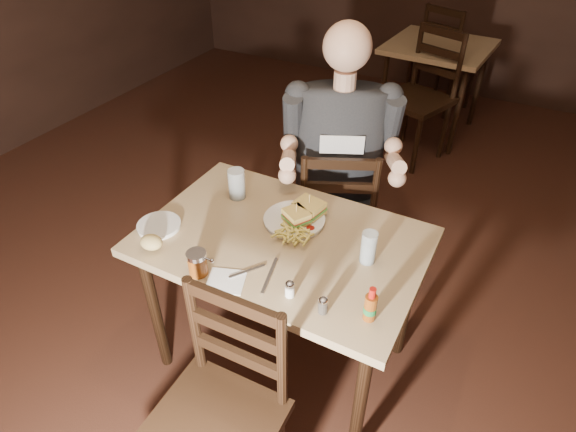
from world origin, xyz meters
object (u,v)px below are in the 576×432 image
at_px(chair_far, 335,213).
at_px(dinner_plate, 294,221).
at_px(hot_sauce, 371,304).
at_px(side_plate, 159,226).
at_px(main_table, 282,254).
at_px(diner, 342,133).
at_px(bg_chair_far, 448,58).
at_px(chair_near, 211,428).
at_px(syrup_dispenser, 197,263).
at_px(bg_table, 438,55).
at_px(glass_left, 237,184).
at_px(bg_chair_near, 416,100).
at_px(glass_right, 369,247).

relative_size(chair_far, dinner_plate, 3.58).
height_order(hot_sauce, side_plate, hot_sauce).
distance_m(main_table, diner, 0.67).
bearing_deg(bg_chair_far, hot_sauce, 119.13).
height_order(main_table, chair_near, chair_near).
bearing_deg(syrup_dispenser, bg_table, 87.68).
bearing_deg(dinner_plate, hot_sauce, -37.40).
relative_size(bg_chair_far, glass_left, 6.93).
height_order(main_table, chair_far, chair_far).
bearing_deg(dinner_plate, chair_far, 92.27).
bearing_deg(hot_sauce, syrup_dispenser, -172.19).
bearing_deg(syrup_dispenser, side_plate, 155.25).
bearing_deg(bg_chair_near, bg_chair_far, 110.26).
bearing_deg(chair_near, diner, 93.18).
distance_m(chair_near, syrup_dispenser, 0.57).
bearing_deg(chair_far, hot_sauce, 93.87).
xyz_separation_m(main_table, dinner_plate, (-0.01, 0.12, 0.09)).
xyz_separation_m(chair_far, bg_chair_near, (-0.00, 1.59, 0.04)).
bearing_deg(chair_near, hot_sauce, 49.06).
distance_m(bg_table, bg_chair_far, 0.58).
xyz_separation_m(bg_table, chair_near, (0.12, -3.47, -0.22)).
relative_size(main_table, bg_chair_far, 1.18).
bearing_deg(bg_chair_far, bg_chair_near, 111.40).
bearing_deg(diner, bg_table, 65.87).
height_order(main_table, syrup_dispenser, syrup_dispenser).
height_order(bg_chair_near, glass_left, bg_chair_near).
height_order(glass_right, syrup_dispenser, glass_right).
bearing_deg(chair_far, bg_chair_far, -114.70).
xyz_separation_m(syrup_dispenser, side_plate, (-0.31, 0.15, -0.04)).
xyz_separation_m(bg_chair_far, bg_chair_near, (0.00, -1.10, 0.01)).
distance_m(chair_far, bg_chair_far, 2.69).
height_order(chair_far, chair_near, chair_near).
distance_m(syrup_dispenser, side_plate, 0.35).
xyz_separation_m(bg_table, syrup_dispenser, (-0.15, -3.12, 0.14)).
bearing_deg(bg_chair_near, chair_far, -69.71).
distance_m(main_table, bg_table, 2.79).
relative_size(chair_near, glass_right, 6.78).
distance_m(bg_table, side_plate, 3.01).
height_order(chair_far, dinner_plate, chair_far).
height_order(bg_chair_far, glass_right, bg_chair_far).
distance_m(chair_far, glass_left, 0.69).
bearing_deg(bg_table, bg_chair_far, 90.00).
height_order(bg_table, diner, diner).
bearing_deg(syrup_dispenser, main_table, 61.31).
bearing_deg(bg_chair_near, glass_right, -59.96).
bearing_deg(bg_table, main_table, -89.43).
xyz_separation_m(bg_chair_far, side_plate, (-0.46, -3.52, 0.29)).
distance_m(chair_near, bg_chair_near, 2.92).
relative_size(diner, side_plate, 5.63).
xyz_separation_m(bg_chair_far, diner, (0.02, -2.73, 0.48)).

